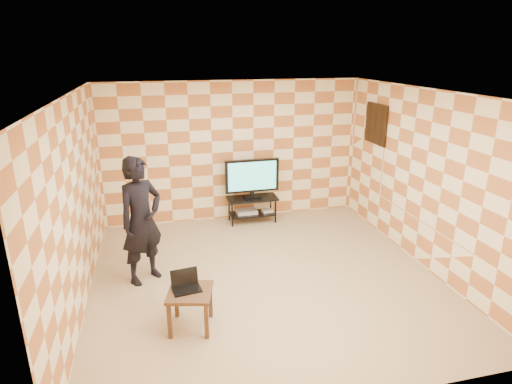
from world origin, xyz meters
TOP-DOWN VIEW (x-y plane):
  - floor at (0.00, 0.00)m, footprint 5.00×5.00m
  - wall_back at (0.00, 2.50)m, footprint 5.00×0.02m
  - wall_front at (0.00, -2.50)m, footprint 5.00×0.02m
  - wall_left at (-2.50, 0.00)m, footprint 0.02×5.00m
  - wall_right at (2.50, 0.00)m, footprint 0.02×5.00m
  - ceiling at (0.00, 0.00)m, footprint 5.00×5.00m
  - wall_art at (2.47, 1.55)m, footprint 0.04×0.72m
  - tv_stand at (0.30, 2.18)m, footprint 0.97×0.44m
  - tv at (0.30, 2.17)m, footprint 1.05×0.20m
  - dvd_player at (0.20, 2.21)m, footprint 0.40×0.29m
  - game_console at (0.61, 2.17)m, footprint 0.22×0.17m
  - side_table at (-1.19, -0.94)m, footprint 0.62×0.62m
  - laptop at (-1.22, -0.87)m, footprint 0.37×0.31m
  - person at (-1.73, 0.37)m, footprint 0.81×0.76m

SIDE VIEW (x-z plane):
  - floor at x=0.00m, z-range 0.00..0.00m
  - game_console at x=0.61m, z-range 0.17..0.22m
  - dvd_player at x=0.20m, z-range 0.17..0.24m
  - tv_stand at x=0.30m, z-range 0.12..0.62m
  - side_table at x=-1.19m, z-range 0.16..0.66m
  - laptop at x=-1.22m, z-range 0.44..0.66m
  - tv at x=0.30m, z-range 0.54..1.30m
  - person at x=-1.73m, z-range 0.00..1.86m
  - wall_back at x=0.00m, z-range 0.00..2.70m
  - wall_front at x=0.00m, z-range 0.00..2.70m
  - wall_left at x=-2.50m, z-range 0.00..2.70m
  - wall_right at x=2.50m, z-range 0.00..2.70m
  - wall_art at x=2.47m, z-range 1.59..2.31m
  - ceiling at x=0.00m, z-range 2.69..2.71m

